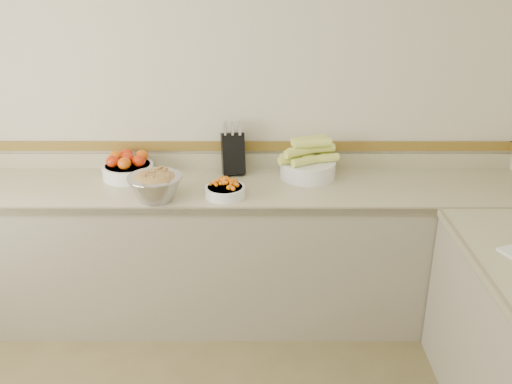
{
  "coord_description": "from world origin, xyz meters",
  "views": [
    {
      "loc": [
        0.35,
        -1.49,
        2.21
      ],
      "look_at": [
        0.35,
        1.35,
        1.0
      ],
      "focal_mm": 40.0,
      "sensor_mm": 36.0,
      "label": 1
    }
  ],
  "objects_px": {
    "tomato_bowl": "(128,167)",
    "rhubarb_bowl": "(155,185)",
    "knife_block": "(233,152)",
    "corn_bowl": "(308,163)",
    "cherry_tomato_bowl": "(225,189)"
  },
  "relations": [
    {
      "from": "knife_block",
      "to": "rhubarb_bowl",
      "type": "relative_size",
      "value": 1.09
    },
    {
      "from": "knife_block",
      "to": "corn_bowl",
      "type": "height_order",
      "value": "knife_block"
    },
    {
      "from": "knife_block",
      "to": "tomato_bowl",
      "type": "height_order",
      "value": "knife_block"
    },
    {
      "from": "tomato_bowl",
      "to": "rhubarb_bowl",
      "type": "height_order",
      "value": "rhubarb_bowl"
    },
    {
      "from": "knife_block",
      "to": "tomato_bowl",
      "type": "bearing_deg",
      "value": -173.34
    },
    {
      "from": "tomato_bowl",
      "to": "cherry_tomato_bowl",
      "type": "bearing_deg",
      "value": -25.95
    },
    {
      "from": "cherry_tomato_bowl",
      "to": "corn_bowl",
      "type": "relative_size",
      "value": 0.61
    },
    {
      "from": "tomato_bowl",
      "to": "rhubarb_bowl",
      "type": "relative_size",
      "value": 1.02
    },
    {
      "from": "knife_block",
      "to": "rhubarb_bowl",
      "type": "bearing_deg",
      "value": -134.51
    },
    {
      "from": "corn_bowl",
      "to": "rhubarb_bowl",
      "type": "xyz_separation_m",
      "value": [
        -0.89,
        -0.36,
        0.0
      ]
    },
    {
      "from": "knife_block",
      "to": "cherry_tomato_bowl",
      "type": "height_order",
      "value": "knife_block"
    },
    {
      "from": "knife_block",
      "to": "rhubarb_bowl",
      "type": "height_order",
      "value": "knife_block"
    },
    {
      "from": "tomato_bowl",
      "to": "rhubarb_bowl",
      "type": "distance_m",
      "value": 0.42
    },
    {
      "from": "knife_block",
      "to": "tomato_bowl",
      "type": "relative_size",
      "value": 1.07
    },
    {
      "from": "rhubarb_bowl",
      "to": "knife_block",
      "type": "bearing_deg",
      "value": 45.49
    }
  ]
}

